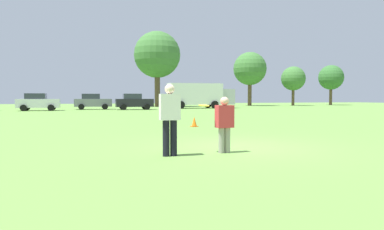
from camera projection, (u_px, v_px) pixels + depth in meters
The scene contains 13 objects.
ground_plane at pixel (237, 147), 9.92m from camera, with size 143.31×143.31×0.00m, color #608C3D.
player_thrower at pixel (170, 116), 8.32m from camera, with size 0.49×0.29×1.71m.
player_defender at pixel (224, 122), 8.83m from camera, with size 0.44×0.26×1.41m.
frisbee at pixel (204, 105), 8.78m from camera, with size 0.27×0.27×0.07m.
traffic_cone at pixel (194, 122), 16.78m from camera, with size 0.32×0.32×0.48m.
parked_car_mid_left at pixel (38, 102), 36.87m from camera, with size 4.25×2.32×1.82m.
parked_car_center at pixel (93, 101), 40.91m from camera, with size 4.25×2.32×1.82m.
parked_car_mid_right at pixel (134, 102), 40.09m from camera, with size 4.25×2.32×1.82m.
box_truck at pixel (200, 95), 45.15m from camera, with size 8.57×3.19×3.18m.
tree_west_maple at pixel (157, 55), 52.21m from camera, with size 6.91×6.91×11.22m.
tree_center_elm at pixel (250, 69), 58.64m from camera, with size 5.52×5.52×8.97m.
tree_east_birch at pixel (293, 79), 60.17m from camera, with size 4.13×4.13×6.71m.
tree_east_oak at pixel (331, 78), 64.04m from camera, with size 4.49×4.49×7.30m.
Camera 1 is at (-4.26, -8.99, 1.40)m, focal length 32.83 mm.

